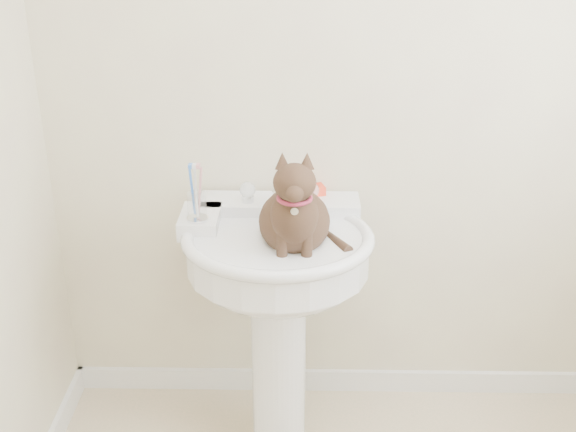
{
  "coord_description": "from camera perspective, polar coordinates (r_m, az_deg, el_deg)",
  "views": [
    {
      "loc": [
        -0.22,
        -1.24,
        1.84
      ],
      "look_at": [
        -0.26,
        0.78,
        0.9
      ],
      "focal_mm": 45.0,
      "sensor_mm": 36.0,
      "label": 1
    }
  ],
  "objects": [
    {
      "name": "soap_bar",
      "position": [
        2.48,
        1.84,
        2.05
      ],
      "size": [
        0.1,
        0.08,
        0.03
      ],
      "primitive_type": "cube",
      "rotation": [
        0.0,
        0.0,
        0.29
      ],
      "color": "#FA4124",
      "rests_on": "pedestal_sink"
    },
    {
      "name": "wall_back",
      "position": [
        2.42,
        6.36,
        10.6
      ],
      "size": [
        2.2,
        0.0,
        2.5
      ],
      "primitive_type": null,
      "color": "beige",
      "rests_on": "ground"
    },
    {
      "name": "toothbrush_cup",
      "position": [
        2.3,
        -7.21,
        0.83
      ],
      "size": [
        0.07,
        0.07,
        0.18
      ],
      "rotation": [
        0.0,
        0.0,
        -0.23
      ],
      "color": "silver",
      "rests_on": "pedestal_sink"
    },
    {
      "name": "baseboard_back",
      "position": [
        2.95,
        5.27,
        -12.81
      ],
      "size": [
        2.2,
        0.02,
        0.09
      ],
      "primitive_type": "cube",
      "color": "white",
      "rests_on": "floor"
    },
    {
      "name": "cat",
      "position": [
        2.2,
        0.55,
        -0.02
      ],
      "size": [
        0.24,
        0.31,
        0.45
      ],
      "rotation": [
        0.0,
        0.0,
        0.01
      ],
      "color": "#483421",
      "rests_on": "pedestal_sink"
    },
    {
      "name": "pedestal_sink",
      "position": [
        2.35,
        -0.85,
        -4.74
      ],
      "size": [
        0.63,
        0.61,
        0.86
      ],
      "color": "white",
      "rests_on": "floor"
    },
    {
      "name": "faucet",
      "position": [
        2.39,
        -0.7,
        1.85
      ],
      "size": [
        0.28,
        0.12,
        0.14
      ],
      "color": "silver",
      "rests_on": "pedestal_sink"
    }
  ]
}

